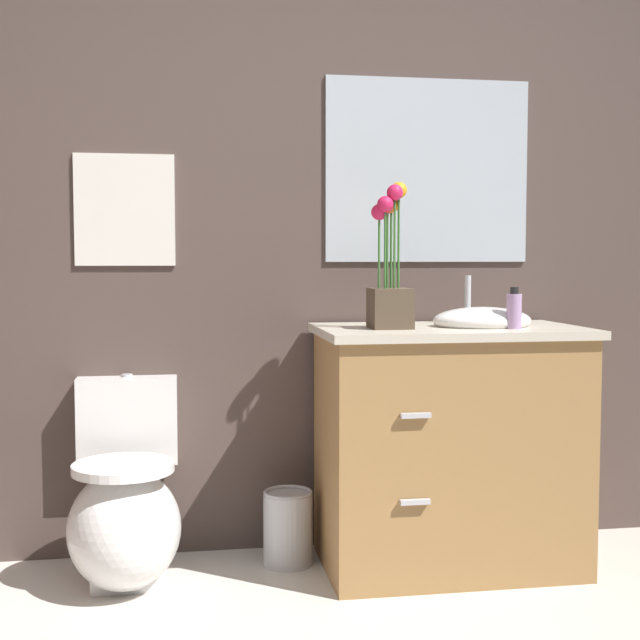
# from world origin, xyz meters

# --- Properties ---
(wall_back) EXTENTS (4.59, 0.05, 2.50)m
(wall_back) POSITION_xyz_m (0.20, 1.81, 1.25)
(wall_back) COLOR #4C3D38
(wall_back) RESTS_ON ground_plane
(toilet) EXTENTS (0.38, 0.59, 0.69)m
(toilet) POSITION_xyz_m (-0.73, 1.51, 0.24)
(toilet) COLOR white
(toilet) RESTS_ON ground_plane
(vanity_cabinet) EXTENTS (0.94, 0.56, 1.05)m
(vanity_cabinet) POSITION_xyz_m (0.41, 1.49, 0.45)
(vanity_cabinet) COLOR #9E7242
(vanity_cabinet) RESTS_ON ground_plane
(flower_vase) EXTENTS (0.14, 0.14, 0.51)m
(flower_vase) POSITION_xyz_m (0.18, 1.45, 1.05)
(flower_vase) COLOR #4C3D2D
(flower_vase) RESTS_ON vanity_cabinet
(soap_bottle) EXTENTS (0.05, 0.05, 0.14)m
(soap_bottle) POSITION_xyz_m (0.60, 1.37, 0.93)
(soap_bottle) COLOR #B28CBF
(soap_bottle) RESTS_ON vanity_cabinet
(trash_bin) EXTENTS (0.18, 0.18, 0.27)m
(trash_bin) POSITION_xyz_m (-0.16, 1.59, 0.14)
(trash_bin) COLOR #B7B7BC
(trash_bin) RESTS_ON ground_plane
(wall_poster) EXTENTS (0.36, 0.01, 0.41)m
(wall_poster) POSITION_xyz_m (-0.73, 1.78, 1.29)
(wall_poster) COLOR silver
(wall_mirror) EXTENTS (0.80, 0.01, 0.70)m
(wall_mirror) POSITION_xyz_m (0.41, 1.78, 1.45)
(wall_mirror) COLOR #B2BCC6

